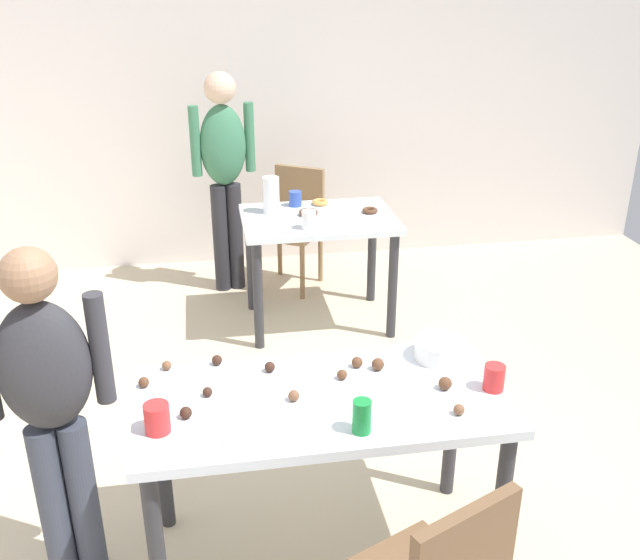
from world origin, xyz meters
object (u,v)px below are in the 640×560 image
Objects in this scene: mixing_bowl at (440,349)px; dining_table_far at (319,235)px; chair_far_table at (294,220)px; person_girl_near at (50,398)px; pitcher_far at (271,195)px; soda_can at (362,416)px; person_adult_far at (224,164)px; dining_table_near at (322,420)px.

dining_table_far is at bearing 95.89° from mixing_bowl.
chair_far_table is 2.98m from person_girl_near.
chair_far_table is 3.71× the size of pitcher_far.
mixing_bowl is at bearing 6.08° from person_girl_near.
chair_far_table is at bearing 86.75° from soda_can.
mixing_bowl is (0.26, -2.53, 0.29)m from chair_far_table.
person_adult_far is (-0.56, 0.66, 0.32)m from dining_table_far.
pitcher_far reaches higher than dining_table_near.
person_adult_far is 7.55× the size of mixing_bowl.
soda_can is at bearing -95.90° from dining_table_far.
chair_far_table is at bearing 84.49° from dining_table_near.
person_girl_near reaches higher than dining_table_far.
soda_can is (0.10, -0.23, 0.16)m from dining_table_near.
chair_far_table is at bearing 95.58° from dining_table_far.
person_girl_near is (-1.30, -2.00, 0.20)m from dining_table_far.
mixing_bowl reaches higher than dining_table_near.
person_girl_near is (-0.97, 0.05, 0.17)m from dining_table_near.
dining_table_near is 2.75m from chair_far_table.
dining_table_near is 0.88× the size of person_adult_far.
pitcher_far is (1.01, 2.13, 0.05)m from person_girl_near.
chair_far_table is 2.56m from mixing_bowl.
pitcher_far is (0.04, 2.17, 0.22)m from dining_table_near.
person_adult_far is 0.61m from pitcher_far.
person_adult_far is at bearing 106.61° from mixing_bowl.
soda_can is at bearing -83.77° from person_adult_far.
chair_far_table reaches higher than dining_table_near.
mixing_bowl is 0.61m from soda_can.
pitcher_far is (-0.05, 2.41, 0.06)m from soda_can.
pitcher_far reaches higher than dining_table_far.
dining_table_near is 2.08m from dining_table_far.
dining_table_near is 11.27× the size of soda_can.
pitcher_far is at bearing 88.88° from dining_table_near.
person_girl_near is 6.67× the size of mixing_bowl.
person_girl_near is at bearing 165.17° from soda_can.
soda_can is (1.06, -0.28, -0.01)m from person_girl_near.
dining_table_far is at bearing -23.09° from pitcher_far.
dining_table_far is at bearing 80.83° from dining_table_near.
chair_far_table is 0.71m from pitcher_far.
dining_table_far is 4.67× the size of mixing_bowl.
dining_table_near is at bearing -158.49° from mixing_bowl.
mixing_bowl is (0.52, 0.21, 0.14)m from dining_table_near.
chair_far_table is 4.18× the size of mixing_bowl.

